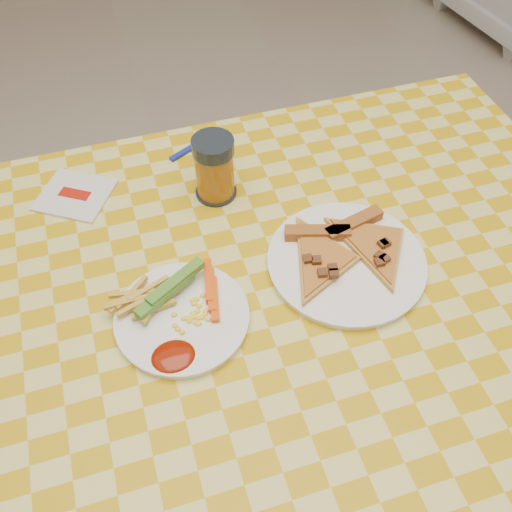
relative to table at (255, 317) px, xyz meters
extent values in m
plane|color=#BAAB95|center=(0.00, 0.00, -0.68)|extent=(8.00, 8.00, 0.00)
cylinder|color=white|center=(0.54, 0.34, -0.33)|extent=(0.06, 0.06, 0.71)
cube|color=brown|center=(0.00, 0.00, 0.05)|extent=(1.20, 0.80, 0.04)
cylinder|color=white|center=(-0.12, -0.02, 0.08)|extent=(0.23, 0.23, 0.01)
cylinder|color=white|center=(0.16, 0.01, 0.08)|extent=(0.33, 0.33, 0.01)
cube|color=#13590E|center=(-0.13, 0.02, 0.11)|extent=(0.11, 0.09, 0.02)
cube|color=#F5530A|center=(-0.07, 0.01, 0.09)|extent=(0.07, 0.09, 0.02)
ellipsoid|color=maroon|center=(-0.15, -0.08, 0.09)|extent=(0.06, 0.06, 0.01)
cube|color=#A85726|center=(0.13, 0.07, 0.10)|extent=(0.11, 0.05, 0.02)
cube|color=#A85726|center=(0.20, 0.07, 0.10)|extent=(0.11, 0.05, 0.02)
cylinder|color=black|center=(0.00, 0.23, 0.08)|extent=(0.08, 0.08, 0.01)
cylinder|color=#995510|center=(0.00, 0.23, 0.12)|extent=(0.07, 0.07, 0.10)
cylinder|color=black|center=(0.00, 0.23, 0.18)|extent=(0.07, 0.07, 0.02)
cube|color=silver|center=(-0.25, 0.30, 0.08)|extent=(0.16, 0.16, 0.01)
cube|color=#AD1609|center=(-0.25, 0.30, 0.08)|extent=(0.06, 0.05, 0.00)
cube|color=navy|center=(-0.02, 0.37, 0.08)|extent=(0.09, 0.05, 0.01)
cube|color=white|center=(0.04, 0.40, 0.08)|extent=(0.05, 0.04, 0.00)
camera|label=1|loc=(-0.16, -0.51, 0.81)|focal=40.00mm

